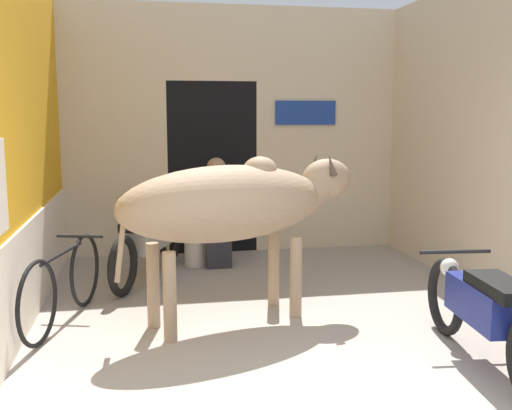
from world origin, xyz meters
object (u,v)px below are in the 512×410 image
Objects in this scene: motorcycle_near at (485,311)px; bicycle at (64,284)px; motorcycle_far at (149,241)px; shopkeeper_seated at (217,209)px; plastic_stool at (195,245)px; cow at (236,203)px.

bicycle is (-3.11, 1.54, -0.07)m from motorcycle_near.
shopkeeper_seated is at bearing 26.85° from motorcycle_far.
plastic_stool is at bearing 118.09° from motorcycle_near.
motorcycle_near is at bearing -65.27° from shopkeeper_seated.
shopkeeper_seated is (0.07, 1.97, -0.36)m from cow.
cow is 1.67m from bicycle.
motorcycle_far is at bearing -140.09° from plastic_stool.
shopkeeper_seated is at bearing 114.73° from motorcycle_near.
motorcycle_far is at bearing -153.15° from shopkeeper_seated.
motorcycle_far is 1.56m from bicycle.
cow is 1.84m from motorcycle_far.
motorcycle_far is (-0.75, 1.55, -0.63)m from cow.
plastic_stool is at bearing 170.02° from shopkeeper_seated.
cow reaches higher than plastic_stool.
shopkeeper_seated is (0.82, 0.42, 0.27)m from motorcycle_far.
motorcycle_near is 1.20× the size of bicycle.
bicycle is (-1.50, 0.18, -0.70)m from cow.
motorcycle_far is at bearing 61.28° from bicycle.
shopkeeper_seated is (1.58, 1.79, 0.34)m from bicycle.
motorcycle_far is 0.96m from shopkeeper_seated.
motorcycle_near is 1.06× the size of motorcycle_far.
motorcycle_near is 3.74m from motorcycle_far.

